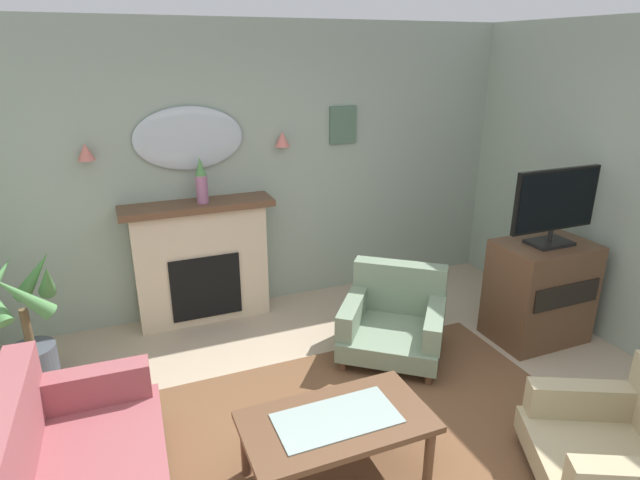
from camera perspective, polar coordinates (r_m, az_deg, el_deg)
wall_back at (r=5.11m, az=-7.19°, el=7.54°), size 6.24×0.10×2.72m
patterned_rug at (r=3.64m, az=5.10°, el=-22.26°), size 3.20×2.40×0.01m
fireplace at (r=5.01m, az=-12.74°, el=-2.48°), size 1.36×0.36×1.16m
mantel_vase_left at (r=4.75m, az=-12.81°, el=6.31°), size 0.10×0.10×0.41m
wall_mirror at (r=4.84m, az=-14.08°, el=10.68°), size 0.96×0.06×0.56m
wall_sconce_left at (r=4.76m, az=-24.18°, el=8.76°), size 0.14×0.14×0.14m
wall_sconce_right at (r=5.00m, az=-4.12°, el=10.91°), size 0.14×0.14×0.14m
framed_picture at (r=5.28m, az=2.51°, el=12.41°), size 0.28×0.03×0.36m
coffee_table at (r=3.23m, az=1.83°, el=-19.67°), size 1.10×0.60×0.45m
armchair_in_corner at (r=4.53m, az=8.12°, el=-8.39°), size 1.14×1.14×0.71m
armchair_near_fireplace at (r=3.67m, az=30.33°, el=-18.91°), size 1.09×1.08×0.71m
tv_cabinet at (r=5.00m, az=22.81°, el=-5.19°), size 0.80×0.57×0.90m
tv_flatscreen at (r=4.73m, az=24.27°, el=3.50°), size 0.84×0.24×0.65m
potted_plant_tall_palm at (r=4.57m, az=-29.39°, el=-7.94°), size 0.65×0.66×1.05m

